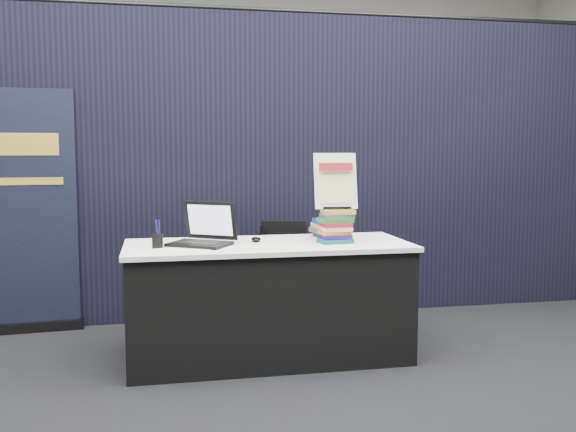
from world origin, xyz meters
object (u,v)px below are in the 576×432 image
(laptop, at_px, (199,235))
(book_stack_short, at_px, (330,228))
(display_table, at_px, (268,300))
(stacking_chair, at_px, (287,269))
(info_sign, at_px, (335,182))
(pullup_banner, at_px, (26,226))
(book_stack_tall, at_px, (336,226))

(laptop, relative_size, book_stack_short, 1.86)
(display_table, distance_m, stacking_chair, 0.76)
(info_sign, xyz_separation_m, pullup_banner, (-2.06, 0.99, -0.35))
(display_table, distance_m, book_stack_short, 0.67)
(stacking_chair, bearing_deg, info_sign, -61.06)
(laptop, distance_m, stacking_chair, 1.06)
(laptop, relative_size, book_stack_tall, 2.10)
(book_stack_short, distance_m, info_sign, 0.41)
(display_table, bearing_deg, stacking_chair, 69.38)
(display_table, height_order, book_stack_short, book_stack_short)
(info_sign, height_order, stacking_chair, info_sign)
(display_table, bearing_deg, book_stack_tall, -9.07)
(pullup_banner, bearing_deg, laptop, -42.46)
(book_stack_short, xyz_separation_m, pullup_banner, (-2.09, 0.74, -0.02))
(display_table, relative_size, info_sign, 4.84)
(laptop, bearing_deg, book_stack_short, 44.35)
(book_stack_tall, bearing_deg, stacking_chair, 101.92)
(display_table, relative_size, stacking_chair, 2.27)
(info_sign, bearing_deg, laptop, -178.18)
(info_sign, relative_size, pullup_banner, 0.21)
(book_stack_short, bearing_deg, pullup_banner, 160.50)
(book_stack_short, xyz_separation_m, info_sign, (-0.03, -0.24, 0.33))
(book_stack_short, height_order, stacking_chair, book_stack_short)
(laptop, height_order, book_stack_short, laptop)
(info_sign, distance_m, stacking_chair, 1.04)
(stacking_chair, bearing_deg, book_stack_tall, -61.53)
(laptop, relative_size, stacking_chair, 0.56)
(book_stack_tall, bearing_deg, book_stack_short, 83.07)
(laptop, distance_m, pullup_banner, 1.52)
(laptop, distance_m, book_stack_short, 0.92)
(stacking_chair, bearing_deg, book_stack_short, -52.05)
(book_stack_tall, bearing_deg, pullup_banner, 153.74)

